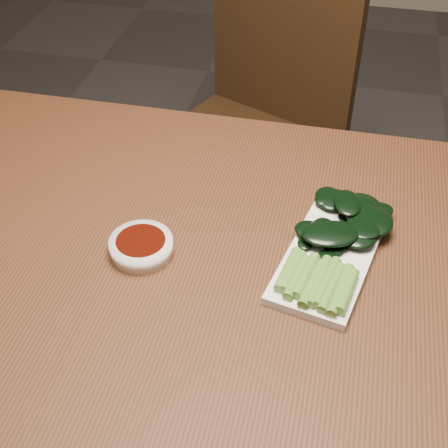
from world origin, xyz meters
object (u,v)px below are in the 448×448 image
at_px(table, 239,285).
at_px(chair_far, 255,122).
at_px(sauce_bowl, 141,246).
at_px(serving_plate, 331,254).
at_px(gai_lan, 341,235).

relative_size(table, chair_far, 1.57).
distance_m(table, chair_far, 0.84).
bearing_deg(table, sauce_bowl, -167.88).
bearing_deg(chair_far, sauce_bowl, -68.99).
distance_m(serving_plate, gai_lan, 0.04).
distance_m(chair_far, serving_plate, 0.87).
xyz_separation_m(table, serving_plate, (0.14, 0.02, 0.08)).
bearing_deg(gai_lan, chair_far, 109.70).
height_order(table, gai_lan, gai_lan).
bearing_deg(chair_far, gai_lan, -46.97).
relative_size(table, serving_plate, 4.76).
distance_m(table, sauce_bowl, 0.18).
relative_size(chair_far, gai_lan, 2.96).
xyz_separation_m(table, chair_far, (-0.12, 0.81, -0.19)).
distance_m(chair_far, sauce_bowl, 0.89).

